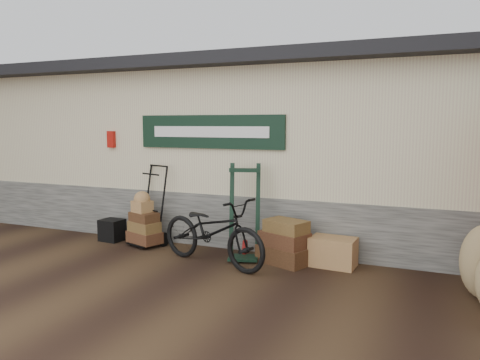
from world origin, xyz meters
name	(u,v)px	position (x,y,z in m)	size (l,w,h in m)	color
ground	(200,265)	(0.00, 0.00, 0.00)	(80.00, 80.00, 0.00)	black
station_building	(263,147)	(-0.01, 2.74, 1.61)	(14.40, 4.10, 3.20)	#4C4C47
porter_trolley	(151,205)	(-1.31, 0.73, 0.70)	(0.70, 0.53, 1.40)	black
green_barrow	(244,212)	(0.48, 0.57, 0.74)	(0.53, 0.45, 1.47)	black
suitcase_stack	(284,241)	(1.13, 0.58, 0.34)	(0.76, 0.48, 0.67)	#3C2513
wicker_hamper	(333,252)	(1.84, 0.71, 0.21)	(0.65, 0.43, 0.43)	olive
black_trunk	(112,230)	(-2.12, 0.67, 0.19)	(0.38, 0.33, 0.38)	black
bicycle	(212,227)	(0.17, 0.08, 0.57)	(1.96, 0.68, 1.14)	black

